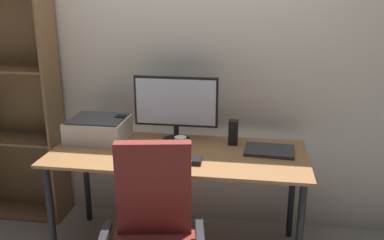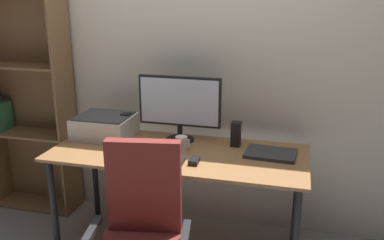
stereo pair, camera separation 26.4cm
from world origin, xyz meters
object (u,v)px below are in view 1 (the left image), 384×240
at_px(coffee_mug, 181,144).
at_px(bookshelf, 12,105).
at_px(printer, 98,129).
at_px(speaker_right, 233,132).
at_px(laptop, 269,150).
at_px(monitor, 176,105).
at_px(mouse, 197,161).
at_px(keyboard, 163,161).
at_px(desk, 178,163).
at_px(speaker_left, 121,127).

relative_size(coffee_mug, bookshelf, 0.05).
bearing_deg(printer, speaker_right, 3.02).
distance_m(coffee_mug, laptop, 0.58).
xyz_separation_m(monitor, coffee_mug, (0.06, -0.17, -0.22)).
height_order(laptop, printer, printer).
relative_size(laptop, speaker_right, 1.88).
xyz_separation_m(mouse, laptop, (0.44, 0.26, -0.01)).
relative_size(keyboard, coffee_mug, 3.03).
bearing_deg(printer, coffee_mug, -10.77).
relative_size(mouse, laptop, 0.30).
relative_size(coffee_mug, speaker_right, 0.56).
bearing_deg(bookshelf, laptop, -7.64).
bearing_deg(coffee_mug, monitor, 109.69).
bearing_deg(coffee_mug, laptop, 5.33).
bearing_deg(laptop, mouse, -146.24).
xyz_separation_m(desk, monitor, (-0.05, 0.21, 0.34)).
distance_m(mouse, coffee_mug, 0.25).
bearing_deg(keyboard, laptop, 21.08).
distance_m(laptop, printer, 1.19).
bearing_deg(monitor, coffee_mug, -70.31).
xyz_separation_m(monitor, speaker_right, (0.40, -0.01, -0.18)).
xyz_separation_m(monitor, keyboard, (-0.01, -0.40, -0.25)).
bearing_deg(bookshelf, monitor, -6.22).
bearing_deg(speaker_right, bookshelf, 174.96).
xyz_separation_m(desk, coffee_mug, (0.01, 0.04, 0.13)).
xyz_separation_m(desk, speaker_right, (0.35, 0.20, 0.17)).
relative_size(coffee_mug, printer, 0.24).
relative_size(monitor, laptop, 1.82).
height_order(speaker_left, speaker_right, same).
bearing_deg(speaker_right, printer, -176.98).
height_order(mouse, bookshelf, bookshelf).
bearing_deg(speaker_left, bookshelf, 170.65).
distance_m(coffee_mug, speaker_right, 0.38).
bearing_deg(monitor, keyboard, -90.92).
relative_size(desk, bookshelf, 0.91).
height_order(laptop, bookshelf, bookshelf).
height_order(desk, laptop, laptop).
relative_size(speaker_left, printer, 0.42).
relative_size(desk, coffee_mug, 17.54).
height_order(keyboard, bookshelf, bookshelf).
bearing_deg(coffee_mug, speaker_right, 26.25).
relative_size(monitor, speaker_right, 3.42).
relative_size(desk, mouse, 17.51).
distance_m(speaker_left, bookshelf, 0.94).
bearing_deg(speaker_left, monitor, 1.13).
distance_m(desk, keyboard, 0.22).
height_order(laptop, speaker_right, speaker_right).
bearing_deg(monitor, bookshelf, 173.78).
relative_size(mouse, speaker_left, 0.56).
distance_m(coffee_mug, bookshelf, 1.42).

